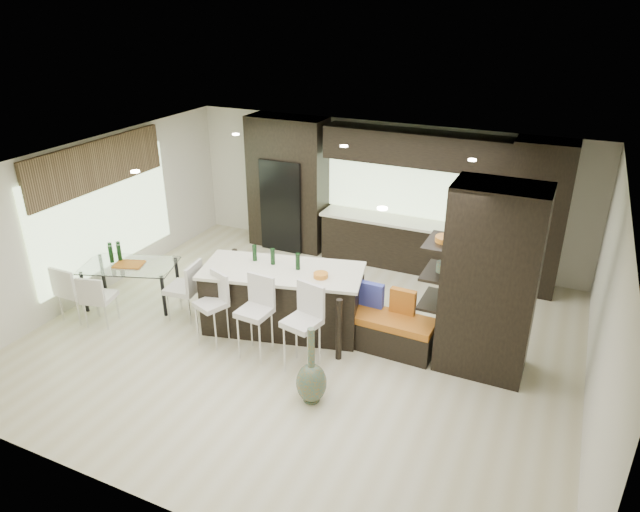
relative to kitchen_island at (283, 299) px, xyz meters
The scene contains 22 objects.
ground 0.69m from the kitchen_island, 19.70° to the right, with size 8.00×8.00×0.00m, color beige.
back_wall 3.47m from the kitchen_island, 82.60° to the left, with size 8.00×0.02×2.70m, color silver.
left_wall 3.67m from the kitchen_island, behind, with size 0.02×7.00×2.70m, color silver.
right_wall 4.51m from the kitchen_island, ahead, with size 0.02×7.00×2.70m, color silver.
ceiling 2.23m from the kitchen_island, 19.70° to the right, with size 8.00×7.00×0.02m, color white.
window_left 3.62m from the kitchen_island, behind, with size 0.04×3.20×1.90m, color #B2D199.
window_back 3.61m from the kitchen_island, 72.62° to the left, with size 3.40×0.04×1.20m, color #B2D199.
stone_accent 3.90m from the kitchen_island, behind, with size 0.08×3.00×0.80m, color brown.
ceiling_spots 2.21m from the kitchen_island, 12.28° to the left, with size 4.00×3.00×0.02m, color white.
back_cabinetry 3.26m from the kitchen_island, 72.78° to the left, with size 6.80×0.68×2.70m, color black.
refrigerator 3.34m from the kitchen_island, 116.31° to the left, with size 0.90×0.68×1.90m, color black.
partition_column 3.16m from the kitchen_island, ahead, with size 1.20×0.80×2.70m, color black.
kitchen_island is the anchor object (origin of this frame).
stool_left 1.13m from the kitchen_island, 132.35° to the right, with size 0.40×0.40×0.91m, color silver.
stool_mid 0.85m from the kitchen_island, 90.00° to the right, with size 0.44×0.44×1.00m, color silver.
stool_right 1.15m from the kitchen_island, 48.48° to the right, with size 0.45×0.45×1.02m, color silver.
bench 1.69m from the kitchen_island, ahead, with size 1.43×0.55×0.55m, color black.
floor_vase 1.87m from the kitchen_island, 50.72° to the right, with size 0.40×0.40×1.09m, color #4A583F, non-canonical shape.
dining_table 2.74m from the kitchen_island, behind, with size 1.52×0.85×0.73m, color white.
chair_near 2.93m from the kitchen_island, 157.64° to the right, with size 0.45×0.45×0.83m, color silver.
chair_far 3.38m from the kitchen_island, 160.44° to the right, with size 0.48×0.48×0.89m, color silver.
chair_end 1.67m from the kitchen_island, 166.71° to the right, with size 0.49×0.49×0.91m, color silver.
Camera 1 is at (3.37, -6.71, 4.82)m, focal length 32.00 mm.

